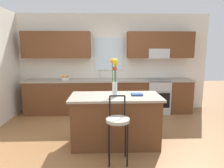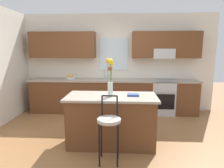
# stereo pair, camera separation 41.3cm
# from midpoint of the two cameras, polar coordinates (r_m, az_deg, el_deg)

# --- Properties ---
(ground_plane) EXTENTS (14.00, 14.00, 0.00)m
(ground_plane) POSITION_cam_midpoint_polar(r_m,az_deg,el_deg) (4.06, 2.07, -15.45)
(ground_plane) COLOR olive
(back_wall_assembly) EXTENTS (5.60, 0.50, 2.70)m
(back_wall_assembly) POSITION_cam_midpoint_polar(r_m,az_deg,el_deg) (5.65, 2.88, 7.66)
(back_wall_assembly) COLOR silver
(back_wall_assembly) RESTS_ON ground
(counter_run) EXTENTS (4.56, 0.64, 0.92)m
(counter_run) POSITION_cam_midpoint_polar(r_m,az_deg,el_deg) (5.52, 2.47, -3.40)
(counter_run) COLOR brown
(counter_run) RESTS_ON ground
(sink_faucet) EXTENTS (0.02, 0.13, 0.23)m
(sink_faucet) POSITION_cam_midpoint_polar(r_m,az_deg,el_deg) (5.56, -0.02, 2.95)
(sink_faucet) COLOR #B7BABC
(sink_faucet) RESTS_ON counter_run
(oven_range) EXTENTS (0.60, 0.64, 0.92)m
(oven_range) POSITION_cam_midpoint_polar(r_m,az_deg,el_deg) (5.64, 16.23, -3.57)
(oven_range) COLOR #B7BABC
(oven_range) RESTS_ON ground
(kitchen_island) EXTENTS (1.62, 0.78, 0.92)m
(kitchen_island) POSITION_cam_midpoint_polar(r_m,az_deg,el_deg) (3.70, 3.09, -10.28)
(kitchen_island) COLOR brown
(kitchen_island) RESTS_ON ground
(bar_stool_near) EXTENTS (0.36, 0.36, 1.04)m
(bar_stool_near) POSITION_cam_midpoint_polar(r_m,az_deg,el_deg) (3.08, 3.06, -11.17)
(bar_stool_near) COLOR black
(bar_stool_near) RESTS_ON ground
(flower_vase) EXTENTS (0.14, 0.14, 0.67)m
(flower_vase) POSITION_cam_midpoint_polar(r_m,az_deg,el_deg) (3.43, 2.89, 2.20)
(flower_vase) COLOR silver
(flower_vase) RESTS_ON kitchen_island
(cookbook) EXTENTS (0.20, 0.15, 0.03)m
(cookbook) POSITION_cam_midpoint_polar(r_m,az_deg,el_deg) (3.59, 9.36, -3.14)
(cookbook) COLOR navy
(cookbook) RESTS_ON kitchen_island
(fruit_bowl_oranges) EXTENTS (0.24, 0.24, 0.13)m
(fruit_bowl_oranges) POSITION_cam_midpoint_polar(r_m,az_deg,el_deg) (5.57, -9.79, 1.78)
(fruit_bowl_oranges) COLOR silver
(fruit_bowl_oranges) RESTS_ON counter_run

